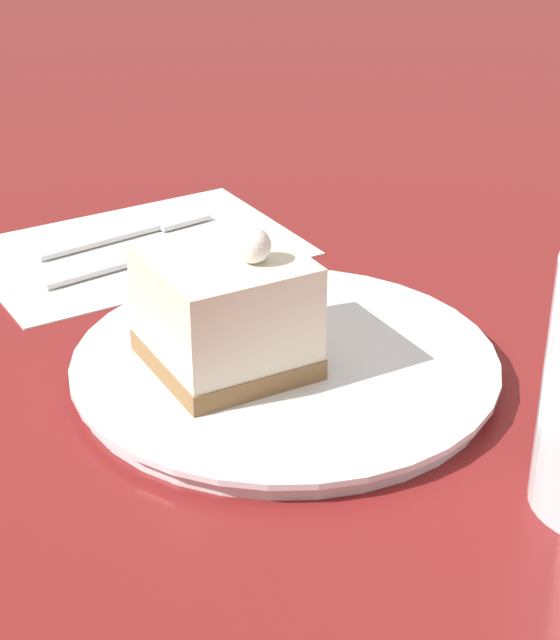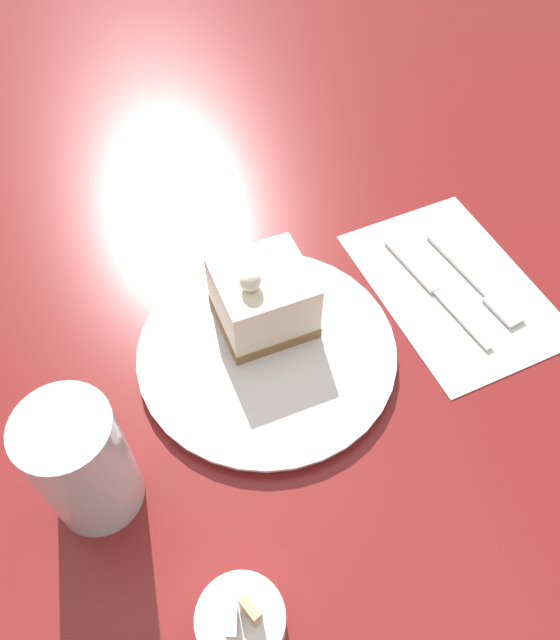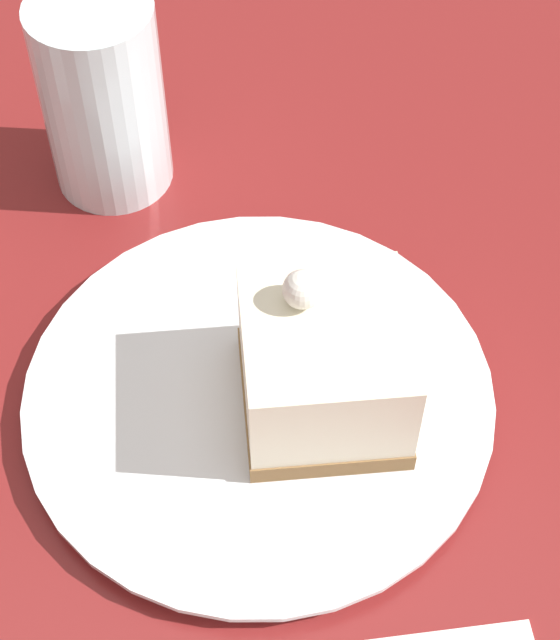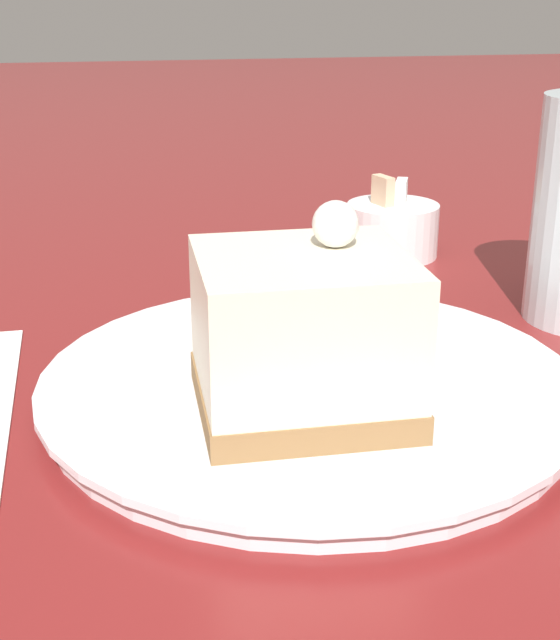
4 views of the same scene
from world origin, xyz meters
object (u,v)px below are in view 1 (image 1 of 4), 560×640
cake_slice (226,310)px  fork (140,230)px  knife (130,260)px  plate (285,365)px

cake_slice → fork: size_ratio=0.62×
fork → knife: same height
plate → knife: plate is taller
cake_slice → knife: (-0.20, 0.02, -0.05)m
plate → cake_slice: cake_slice is taller
fork → knife: 0.06m
cake_slice → plate: bearing=73.4°
plate → knife: bearing=-174.6°
cake_slice → fork: cake_slice is taller
fork → knife: (0.05, -0.03, 0.00)m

